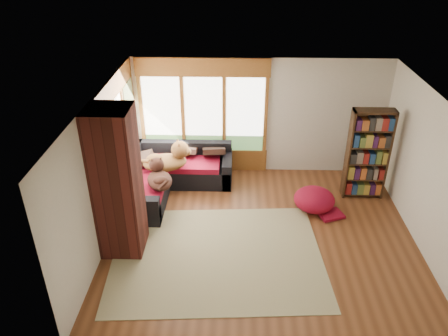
% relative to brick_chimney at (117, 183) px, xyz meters
% --- Properties ---
extents(floor, '(5.50, 5.50, 0.00)m').
position_rel_brick_chimney_xyz_m(floor, '(2.40, 0.35, -1.30)').
color(floor, '#5C3119').
rests_on(floor, ground).
extents(ceiling, '(5.50, 5.50, 0.00)m').
position_rel_brick_chimney_xyz_m(ceiling, '(2.40, 0.35, 1.30)').
color(ceiling, white).
extents(wall_back, '(5.50, 0.04, 2.60)m').
position_rel_brick_chimney_xyz_m(wall_back, '(2.40, 2.85, 0.00)').
color(wall_back, silver).
rests_on(wall_back, ground).
extents(wall_front, '(5.50, 0.04, 2.60)m').
position_rel_brick_chimney_xyz_m(wall_front, '(2.40, -2.15, 0.00)').
color(wall_front, silver).
rests_on(wall_front, ground).
extents(wall_left, '(0.04, 5.00, 2.60)m').
position_rel_brick_chimney_xyz_m(wall_left, '(-0.35, 0.35, 0.00)').
color(wall_left, silver).
rests_on(wall_left, ground).
extents(wall_right, '(0.04, 5.00, 2.60)m').
position_rel_brick_chimney_xyz_m(wall_right, '(5.15, 0.35, 0.00)').
color(wall_right, silver).
rests_on(wall_right, ground).
extents(windows_back, '(2.82, 0.10, 1.90)m').
position_rel_brick_chimney_xyz_m(windows_back, '(1.20, 2.82, 0.05)').
color(windows_back, '#925A25').
rests_on(windows_back, wall_back).
extents(windows_left, '(0.10, 2.62, 1.90)m').
position_rel_brick_chimney_xyz_m(windows_left, '(-0.32, 1.55, 0.05)').
color(windows_left, '#925A25').
rests_on(windows_left, wall_left).
extents(roller_blind, '(0.03, 0.72, 0.90)m').
position_rel_brick_chimney_xyz_m(roller_blind, '(-0.29, 2.38, 0.45)').
color(roller_blind, '#718254').
rests_on(roller_blind, wall_left).
extents(brick_chimney, '(0.70, 0.70, 2.60)m').
position_rel_brick_chimney_xyz_m(brick_chimney, '(0.00, 0.00, 0.00)').
color(brick_chimney, '#471914').
rests_on(brick_chimney, ground).
extents(sectional_sofa, '(2.20, 2.20, 0.80)m').
position_rel_brick_chimney_xyz_m(sectional_sofa, '(0.45, 2.05, -1.00)').
color(sectional_sofa, black).
rests_on(sectional_sofa, ground).
extents(area_rug, '(3.73, 2.94, 0.01)m').
position_rel_brick_chimney_xyz_m(area_rug, '(1.62, -0.20, -1.29)').
color(area_rug, beige).
rests_on(area_rug, ground).
extents(bookshelf, '(0.82, 0.27, 1.91)m').
position_rel_brick_chimney_xyz_m(bookshelf, '(4.54, 1.81, -0.35)').
color(bookshelf, '#372212').
rests_on(bookshelf, ground).
extents(pouf, '(0.97, 0.97, 0.44)m').
position_rel_brick_chimney_xyz_m(pouf, '(3.48, 1.28, -1.07)').
color(pouf, maroon).
rests_on(pouf, area_rug).
extents(dog_tan, '(1.04, 0.78, 0.52)m').
position_rel_brick_chimney_xyz_m(dog_tan, '(0.53, 1.87, -0.50)').
color(dog_tan, brown).
rests_on(dog_tan, sectional_sofa).
extents(dog_brindle, '(0.67, 0.85, 0.42)m').
position_rel_brick_chimney_xyz_m(dog_brindle, '(0.44, 1.25, -0.56)').
color(dog_brindle, black).
rests_on(dog_brindle, sectional_sofa).
extents(throw_pillows, '(1.98, 1.68, 0.45)m').
position_rel_brick_chimney_xyz_m(throw_pillows, '(0.53, 2.10, -0.51)').
color(throw_pillows, black).
rests_on(throw_pillows, sectional_sofa).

